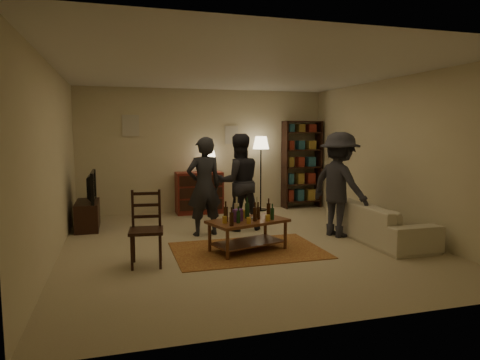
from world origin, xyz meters
name	(u,v)px	position (x,y,z in m)	size (l,w,h in m)	color
floor	(243,243)	(0.00, 0.00, 0.00)	(6.00, 6.00, 0.00)	#C6B793
room_shell	(176,130)	(-0.65, 2.98, 1.81)	(6.00, 6.00, 6.00)	beige
rug	(248,250)	(-0.06, -0.42, 0.01)	(2.20, 1.50, 0.01)	maroon
coffee_table	(247,224)	(-0.06, -0.42, 0.41)	(1.28, 0.94, 0.81)	brown
dining_chair	(146,225)	(-1.55, -0.67, 0.54)	(0.48, 0.48, 1.02)	black
tv_stand	(88,208)	(-2.44, 1.80, 0.38)	(0.40, 1.00, 1.06)	black
dresser	(200,192)	(-0.19, 2.71, 0.48)	(1.00, 0.50, 1.36)	maroon
bookshelf	(302,163)	(2.25, 2.78, 1.03)	(0.90, 0.34, 2.02)	black
floor_lamp	(261,148)	(1.19, 2.65, 1.41)	(0.36, 0.36, 1.67)	black
sofa	(379,222)	(2.20, -0.40, 0.30)	(2.08, 0.81, 0.61)	beige
person_left	(204,186)	(-0.48, 0.73, 0.84)	(0.62, 0.40, 1.69)	#23242A
person_right	(238,182)	(0.19, 0.96, 0.87)	(0.85, 0.66, 1.74)	#222229
person_by_sofa	(339,185)	(1.70, 0.03, 0.88)	(1.14, 0.66, 1.77)	#282830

